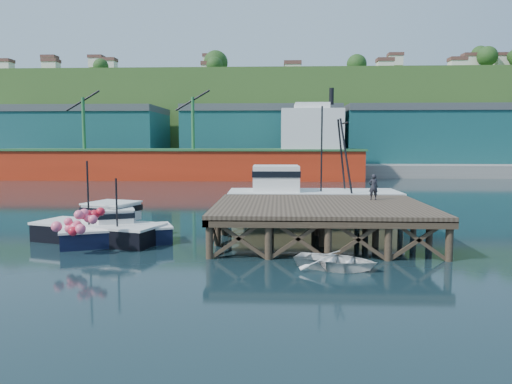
# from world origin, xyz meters

# --- Properties ---
(ground) EXTENTS (300.00, 300.00, 0.00)m
(ground) POSITION_xyz_m (0.00, 0.00, 0.00)
(ground) COLOR black
(ground) RESTS_ON ground
(wharf) EXTENTS (12.00, 10.00, 2.62)m
(wharf) POSITION_xyz_m (5.50, -0.19, 1.94)
(wharf) COLOR brown
(wharf) RESTS_ON ground
(far_quay) EXTENTS (160.00, 40.00, 2.00)m
(far_quay) POSITION_xyz_m (0.00, 70.00, 1.00)
(far_quay) COLOR gray
(far_quay) RESTS_ON ground
(warehouse_left) EXTENTS (32.00, 16.00, 9.00)m
(warehouse_left) POSITION_xyz_m (-35.00, 65.00, 6.50)
(warehouse_left) COLOR #195055
(warehouse_left) RESTS_ON far_quay
(warehouse_mid) EXTENTS (28.00, 16.00, 9.00)m
(warehouse_mid) POSITION_xyz_m (0.00, 65.00, 6.50)
(warehouse_mid) COLOR #195055
(warehouse_mid) RESTS_ON far_quay
(warehouse_right) EXTENTS (30.00, 16.00, 9.00)m
(warehouse_right) POSITION_xyz_m (30.00, 65.00, 6.50)
(warehouse_right) COLOR #195055
(warehouse_right) RESTS_ON far_quay
(cargo_ship) EXTENTS (55.50, 10.00, 13.75)m
(cargo_ship) POSITION_xyz_m (-8.46, 48.00, 3.31)
(cargo_ship) COLOR red
(cargo_ship) RESTS_ON ground
(hillside) EXTENTS (220.00, 50.00, 22.00)m
(hillside) POSITION_xyz_m (0.00, 100.00, 11.00)
(hillside) COLOR #2D511E
(hillside) RESTS_ON ground
(boat_navy) EXTENTS (6.30, 4.34, 3.70)m
(boat_navy) POSITION_xyz_m (-5.86, -1.36, 0.74)
(boat_navy) COLOR black
(boat_navy) RESTS_ON ground
(boat_black) EXTENTS (7.93, 6.58, 4.61)m
(boat_black) POSITION_xyz_m (-6.96, -0.63, 0.85)
(boat_black) COLOR black
(boat_black) RESTS_ON ground
(trawler) EXTENTS (12.36, 4.68, 8.20)m
(trawler) POSITION_xyz_m (5.39, 7.93, 1.69)
(trawler) COLOR beige
(trawler) RESTS_ON ground
(dinghy) EXTENTS (4.41, 3.85, 0.76)m
(dinghy) POSITION_xyz_m (5.68, -6.42, 0.38)
(dinghy) COLOR silver
(dinghy) RESTS_ON ground
(dockworker) EXTENTS (0.58, 0.39, 1.57)m
(dockworker) POSITION_xyz_m (8.89, 2.19, 2.91)
(dockworker) COLOR black
(dockworker) RESTS_ON wharf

